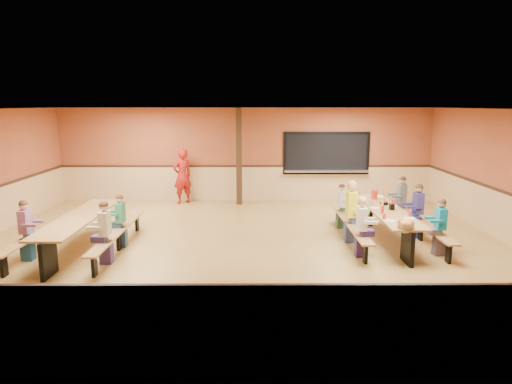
{
  "coord_description": "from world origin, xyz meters",
  "views": [
    {
      "loc": [
        0.26,
        -9.7,
        3.1
      ],
      "look_at": [
        0.31,
        0.43,
        1.15
      ],
      "focal_mm": 32.0,
      "sensor_mm": 36.0,
      "label": 1
    }
  ],
  "objects": [
    {
      "name": "seated_child_green_sec",
      "position": [
        -2.66,
        0.0,
        0.58
      ],
      "size": [
        0.35,
        0.28,
        1.16
      ],
      "primitive_type": null,
      "color": "#2C7151",
      "rests_on": "ground"
    },
    {
      "name": "seated_child_purple_sec",
      "position": [
        -4.31,
        -0.86,
        0.61
      ],
      "size": [
        0.37,
        0.31,
        1.22
      ],
      "primitive_type": null,
      "color": "#7F4C70",
      "rests_on": "ground"
    },
    {
      "name": "ground",
      "position": [
        0.0,
        0.0,
        0.0
      ],
      "size": [
        12.0,
        12.0,
        0.0
      ],
      "primitive_type": "plane",
      "color": "olive",
      "rests_on": "ground"
    },
    {
      "name": "seated_child_white_left",
      "position": [
        2.47,
        -0.67,
        0.61
      ],
      "size": [
        0.38,
        0.31,
        1.22
      ],
      "primitive_type": null,
      "color": "white",
      "rests_on": "ground"
    },
    {
      "name": "cafeteria_table_main",
      "position": [
        3.3,
        0.47,
        0.53
      ],
      "size": [
        1.91,
        3.7,
        0.74
      ],
      "color": "olive",
      "rests_on": "ground"
    },
    {
      "name": "punch_pitcher",
      "position": [
        3.33,
        1.64,
        0.85
      ],
      "size": [
        0.16,
        0.16,
        0.22
      ],
      "primitive_type": "cylinder",
      "color": "red",
      "rests_on": "cafeteria_table_main"
    },
    {
      "name": "kitchen_pass_through",
      "position": [
        2.6,
        4.96,
        1.49
      ],
      "size": [
        2.78,
        0.28,
        1.38
      ],
      "color": "black",
      "rests_on": "ground"
    },
    {
      "name": "chip_bowl",
      "position": [
        3.2,
        -1.18,
        0.81
      ],
      "size": [
        0.32,
        0.32,
        0.15
      ],
      "primitive_type": null,
      "color": "orange",
      "rests_on": "cafeteria_table_main"
    },
    {
      "name": "seated_child_char_right",
      "position": [
        4.12,
        1.95,
        0.63
      ],
      "size": [
        0.39,
        0.32,
        1.25
      ],
      "primitive_type": null,
      "color": "#4B5155",
      "rests_on": "ground"
    },
    {
      "name": "seated_child_navy_right",
      "position": [
        4.12,
        0.73,
        0.63
      ],
      "size": [
        0.39,
        0.32,
        1.26
      ],
      "primitive_type": null,
      "color": "navy",
      "rests_on": "ground"
    },
    {
      "name": "napkin_dispenser",
      "position": [
        3.4,
        0.41,
        0.8
      ],
      "size": [
        0.1,
        0.14,
        0.13
      ],
      "primitive_type": "cube",
      "color": "black",
      "rests_on": "cafeteria_table_main"
    },
    {
      "name": "seated_child_tan_sec",
      "position": [
        -2.66,
        -1.06,
        0.62
      ],
      "size": [
        0.38,
        0.31,
        1.24
      ],
      "primitive_type": null,
      "color": "#BAB594",
      "rests_on": "ground"
    },
    {
      "name": "condiment_ketchup",
      "position": [
        3.09,
        0.05,
        0.82
      ],
      "size": [
        0.06,
        0.06,
        0.17
      ],
      "primitive_type": "cylinder",
      "color": "#B2140F",
      "rests_on": "cafeteria_table_main"
    },
    {
      "name": "place_settings",
      "position": [
        3.3,
        0.47,
        0.8
      ],
      "size": [
        0.65,
        3.3,
        0.11
      ],
      "primitive_type": null,
      "color": "beige",
      "rests_on": "cafeteria_table_main"
    },
    {
      "name": "seated_adult_yellow",
      "position": [
        2.47,
        0.36,
        0.7
      ],
      "size": [
        0.46,
        0.38,
        1.39
      ],
      "primitive_type": null,
      "color": "yellow",
      "rests_on": "ground"
    },
    {
      "name": "cafeteria_table_second",
      "position": [
        -3.48,
        -0.22,
        0.53
      ],
      "size": [
        1.91,
        3.7,
        0.74
      ],
      "color": "olive",
      "rests_on": "ground"
    },
    {
      "name": "structural_post",
      "position": [
        -0.2,
        4.4,
        1.5
      ],
      "size": [
        0.18,
        0.18,
        3.0
      ],
      "primitive_type": "cube",
      "color": "black",
      "rests_on": "ground"
    },
    {
      "name": "table_paddle",
      "position": [
        3.38,
        0.94,
        0.88
      ],
      "size": [
        0.16,
        0.16,
        0.56
      ],
      "color": "black",
      "rests_on": "cafeteria_table_main"
    },
    {
      "name": "standing_woman",
      "position": [
        -2.0,
        4.55,
        0.87
      ],
      "size": [
        0.75,
        0.71,
        1.73
      ],
      "primitive_type": "imported",
      "rotation": [
        0.0,
        0.0,
        3.79
      ],
      "color": "#A01712",
      "rests_on": "ground"
    },
    {
      "name": "condiment_mustard",
      "position": [
        3.22,
        0.55,
        0.82
      ],
      "size": [
        0.06,
        0.06,
        0.17
      ],
      "primitive_type": "cylinder",
      "color": "yellow",
      "rests_on": "cafeteria_table_main"
    },
    {
      "name": "seated_child_grey_left",
      "position": [
        2.47,
        1.54,
        0.56
      ],
      "size": [
        0.33,
        0.27,
        1.13
      ],
      "primitive_type": null,
      "color": "silver",
      "rests_on": "ground"
    },
    {
      "name": "seated_child_teal_right",
      "position": [
        4.12,
        -0.59,
        0.59
      ],
      "size": [
        0.36,
        0.29,
        1.18
      ],
      "primitive_type": null,
      "color": "#0C708C",
      "rests_on": "ground"
    },
    {
      "name": "room_envelope",
      "position": [
        0.0,
        0.0,
        0.69
      ],
      "size": [
        12.04,
        10.04,
        3.02
      ],
      "color": "#984A2C",
      "rests_on": "ground"
    }
  ]
}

